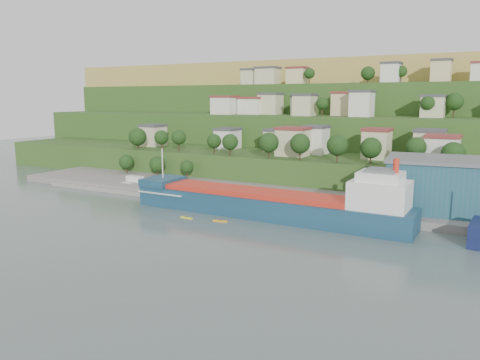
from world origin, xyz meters
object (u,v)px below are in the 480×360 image
Objects in this scene: caravan at (135,180)px; kayak_orange at (220,220)px; cargo_ship_near at (274,206)px; warehouse at (454,185)px.

caravan reaches higher than kayak_orange.
kayak_orange is at bearing -133.60° from cargo_ship_near.
warehouse is (38.52, 18.63, 5.51)m from cargo_ship_near.
cargo_ship_near reaches higher than caravan.
warehouse reaches higher than kayak_orange.
warehouse is 56.44m from kayak_orange.
kayak_orange is (46.32, -23.21, -2.27)m from caravan.
cargo_ship_near is 19.36× the size of kayak_orange.
warehouse is at bearing 4.95° from caravan.
cargo_ship_near reaches higher than warehouse.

